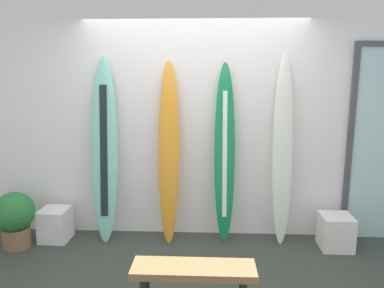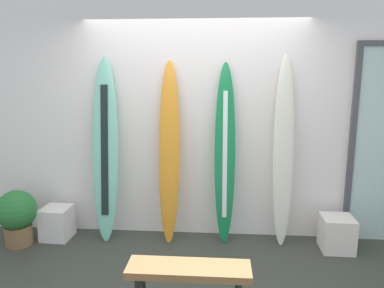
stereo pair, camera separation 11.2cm
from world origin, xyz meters
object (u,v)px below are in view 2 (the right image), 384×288
(potted_plant, at_px, (17,215))
(display_block_left, at_px, (337,233))
(surfboard_sunset, at_px, (169,153))
(surfboard_ivory, at_px, (283,153))
(surfboard_seafoam, at_px, (105,151))
(surfboard_emerald, at_px, (225,155))
(bench, at_px, (189,274))
(display_block_center, at_px, (57,223))

(potted_plant, bearing_deg, display_block_left, 2.27)
(surfboard_sunset, distance_m, surfboard_ivory, 1.27)
(surfboard_seafoam, xyz_separation_m, display_block_left, (2.59, -0.13, -0.85))
(surfboard_emerald, xyz_separation_m, display_block_left, (1.24, -0.15, -0.83))
(display_block_left, relative_size, bench, 0.39)
(display_block_center, relative_size, bench, 0.39)
(surfboard_sunset, bearing_deg, surfboard_ivory, 1.07)
(surfboard_ivory, bearing_deg, surfboard_seafoam, -179.15)
(surfboard_emerald, relative_size, potted_plant, 3.22)
(display_block_left, bearing_deg, display_block_center, 179.07)
(surfboard_ivory, bearing_deg, surfboard_sunset, -178.93)
(surfboard_sunset, relative_size, bench, 2.14)
(surfboard_sunset, xyz_separation_m, surfboard_ivory, (1.27, 0.02, 0.01))
(surfboard_emerald, xyz_separation_m, bench, (-0.29, -1.44, -0.63))
(surfboard_seafoam, xyz_separation_m, display_block_center, (-0.59, -0.08, -0.85))
(surfboard_emerald, distance_m, bench, 1.59)
(surfboard_sunset, relative_size, potted_plant, 3.26)
(display_block_left, distance_m, bench, 2.00)
(potted_plant, bearing_deg, surfboard_sunset, 9.35)
(surfboard_sunset, height_order, surfboard_ivory, surfboard_ivory)
(display_block_center, height_order, potted_plant, potted_plant)
(surfboard_seafoam, relative_size, bench, 2.18)
(potted_plant, xyz_separation_m, bench, (2.03, -1.14, 0.04))
(surfboard_seafoam, height_order, surfboard_ivory, surfboard_ivory)
(bench, bearing_deg, potted_plant, 150.67)
(surfboard_sunset, height_order, surfboard_emerald, surfboard_sunset)
(display_block_left, height_order, bench, bench)
(surfboard_ivory, xyz_separation_m, potted_plant, (-2.96, -0.30, -0.69))
(surfboard_ivory, height_order, display_block_left, surfboard_ivory)
(surfboard_emerald, bearing_deg, bench, -101.26)
(bench, bearing_deg, surfboard_sunset, 103.45)
(surfboard_sunset, bearing_deg, surfboard_seafoam, -179.53)
(display_block_left, bearing_deg, bench, -139.90)
(display_block_center, height_order, bench, bench)
(display_block_center, bearing_deg, potted_plant, -152.29)
(surfboard_ivory, bearing_deg, surfboard_emerald, -179.39)
(surfboard_sunset, bearing_deg, display_block_left, -4.22)
(surfboard_seafoam, distance_m, surfboard_ivory, 2.00)
(surfboard_ivory, relative_size, potted_plant, 3.36)
(surfboard_seafoam, distance_m, potted_plant, 1.21)
(surfboard_ivory, distance_m, display_block_center, 2.73)
(surfboard_seafoam, height_order, bench, surfboard_seafoam)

